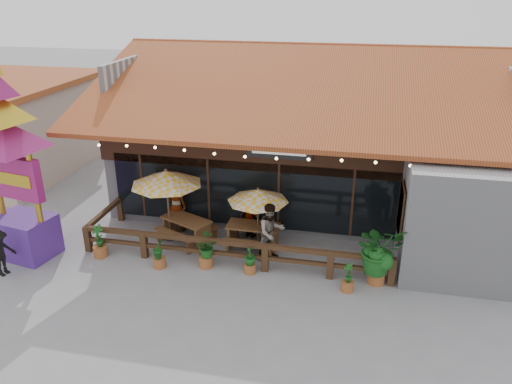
% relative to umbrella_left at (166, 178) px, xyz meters
% --- Properties ---
extents(ground, '(100.00, 100.00, 0.00)m').
position_rel_umbrella_left_xyz_m(ground, '(4.16, -0.91, -2.26)').
color(ground, gray).
rests_on(ground, ground).
extents(restaurant_building, '(15.50, 14.73, 6.09)m').
position_rel_umbrella_left_xyz_m(restaurant_building, '(4.42, 5.70, -0.06)').
color(restaurant_building, '#B4B4B9').
rests_on(restaurant_building, ground).
extents(patio_railing, '(10.00, 2.60, 0.92)m').
position_rel_umbrella_left_xyz_m(patio_railing, '(1.91, -1.17, -1.65)').
color(patio_railing, '#412717').
rests_on(patio_railing, ground).
extents(umbrella_left, '(2.55, 2.55, 2.59)m').
position_rel_umbrella_left_xyz_m(umbrella_left, '(0.00, 0.00, 0.00)').
color(umbrella_left, brown).
rests_on(umbrella_left, ground).
extents(umbrella_right, '(2.21, 2.21, 2.17)m').
position_rel_umbrella_left_xyz_m(umbrella_right, '(3.13, 0.03, -0.37)').
color(umbrella_right, brown).
rests_on(umbrella_right, ground).
extents(picnic_table_left, '(2.20, 2.08, 0.83)m').
position_rel_umbrella_left_xyz_m(picnic_table_left, '(0.64, -0.03, -1.70)').
color(picnic_table_left, brown).
rests_on(picnic_table_left, ground).
extents(picnic_table_right, '(1.74, 1.50, 0.84)m').
position_rel_umbrella_left_xyz_m(picnic_table_right, '(2.97, -0.01, -1.70)').
color(picnic_table_right, brown).
rests_on(picnic_table_right, ground).
extents(thai_sign_tower, '(3.18, 3.18, 7.37)m').
position_rel_umbrella_left_xyz_m(thai_sign_tower, '(-4.17, -2.05, 1.63)').
color(thai_sign_tower, '#4D2587').
rests_on(thai_sign_tower, ground).
extents(tropical_plant, '(1.73, 1.62, 1.93)m').
position_rel_umbrella_left_xyz_m(tropical_plant, '(7.03, -1.39, -1.16)').
color(tropical_plant, brown).
rests_on(tropical_plant, ground).
extents(diner_a, '(0.74, 0.53, 1.91)m').
position_rel_umbrella_left_xyz_m(diner_a, '(0.04, 0.60, -1.31)').
color(diner_a, '#351C11').
rests_on(diner_a, ground).
extents(diner_b, '(1.18, 1.13, 1.91)m').
position_rel_umbrella_left_xyz_m(diner_b, '(3.69, -0.60, -1.31)').
color(diner_b, '#351C11').
rests_on(diner_b, ground).
extents(diner_c, '(0.91, 0.65, 1.44)m').
position_rel_umbrella_left_xyz_m(diner_c, '(2.72, 0.67, -1.54)').
color(diner_c, '#351C11').
rests_on(diner_c, ground).
extents(pedestrian, '(0.77, 1.07, 1.50)m').
position_rel_umbrella_left_xyz_m(pedestrian, '(-4.14, -3.29, -1.51)').
color(pedestrian, black).
rests_on(pedestrian, ground).
extents(planter_a, '(0.46, 0.46, 1.12)m').
position_rel_umbrella_left_xyz_m(planter_a, '(-1.78, -1.66, -1.79)').
color(planter_a, brown).
rests_on(planter_a, ground).
extents(planter_b, '(0.44, 0.46, 0.98)m').
position_rel_umbrella_left_xyz_m(planter_b, '(0.36, -1.89, -1.82)').
color(planter_b, brown).
rests_on(planter_b, ground).
extents(planter_c, '(0.86, 0.84, 1.08)m').
position_rel_umbrella_left_xyz_m(planter_c, '(1.79, -1.56, -1.65)').
color(planter_c, brown).
rests_on(planter_c, ground).
extents(planter_d, '(0.46, 0.46, 0.91)m').
position_rel_umbrella_left_xyz_m(planter_d, '(3.23, -1.63, -1.82)').
color(planter_d, brown).
rests_on(planter_d, ground).
extents(planter_e, '(0.38, 0.39, 0.92)m').
position_rel_umbrella_left_xyz_m(planter_e, '(6.21, -1.99, -1.88)').
color(planter_e, brown).
rests_on(planter_e, ground).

